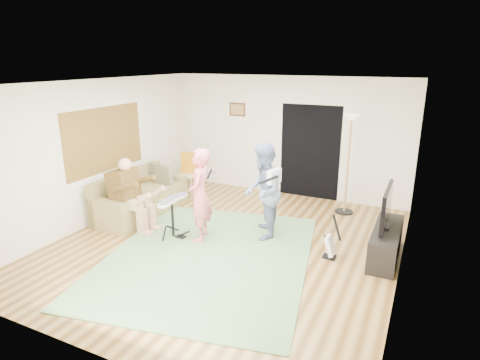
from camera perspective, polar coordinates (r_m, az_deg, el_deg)
name	(u,v)px	position (r m, az deg, el deg)	size (l,w,h in m)	color
floor	(227,244)	(6.98, -1.84, -9.06)	(6.00, 6.00, 0.00)	brown
walls	(226,168)	(6.50, -1.96, 1.69)	(5.50, 6.00, 2.70)	silver
ceiling	(225,83)	(6.29, -2.08, 13.65)	(6.00, 6.00, 0.00)	white
window_blinds	(105,140)	(8.21, -18.65, 5.46)	(2.05, 2.05, 0.00)	brown
doorway	(310,152)	(9.10, 9.90, 3.93)	(2.10, 2.10, 0.00)	black
picture_frame	(237,109)	(9.58, -0.39, 10.00)	(0.42, 0.03, 0.32)	#3F2314
area_rug	(208,256)	(6.59, -4.51, -10.72)	(3.14, 3.90, 0.02)	#59804E
sofa	(138,200)	(8.45, -14.26, -2.79)	(0.86, 2.09, 0.85)	olive
drummer	(133,202)	(7.65, -15.02, -3.04)	(0.87, 0.49, 1.34)	brown
drum_kit	(173,220)	(7.21, -9.56, -5.60)	(0.40, 0.72, 0.75)	black
singer	(200,195)	(6.89, -5.74, -2.17)	(0.59, 0.39, 1.63)	#E36271
microphone	(209,174)	(6.67, -4.37, 0.84)	(0.06, 0.06, 0.24)	black
guitarist	(263,192)	(6.95, 3.28, -1.66)	(0.82, 0.64, 1.69)	slate
guitar_held	(274,176)	(6.79, 4.88, 0.55)	(0.12, 0.60, 0.26)	white
guitar_spare	(331,246)	(6.60, 12.77, -9.09)	(0.27, 0.24, 0.74)	black
torchiere_lamp	(349,147)	(8.21, 15.29, 4.57)	(0.36, 0.36, 2.02)	black
dining_chair	(188,179)	(9.51, -7.46, 0.17)	(0.48, 0.50, 0.95)	beige
tv_cabinet	(386,243)	(6.85, 20.04, -8.39)	(0.40, 1.40, 0.50)	black
television	(387,207)	(6.63, 20.13, -3.62)	(0.06, 1.03, 0.62)	black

